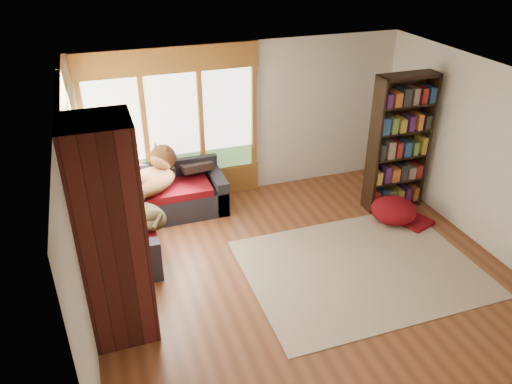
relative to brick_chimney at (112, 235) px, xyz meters
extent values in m
plane|color=#5C2F19|center=(2.40, 0.35, -1.30)|extent=(5.50, 5.50, 0.00)
plane|color=white|center=(2.40, 0.35, 1.30)|extent=(5.50, 5.50, 0.00)
cube|color=silver|center=(2.40, 2.85, 0.00)|extent=(5.50, 0.04, 2.60)
cube|color=silver|center=(2.40, -2.15, 0.00)|extent=(5.50, 0.04, 2.60)
cube|color=silver|center=(-0.35, 0.35, 0.00)|extent=(0.04, 5.00, 2.60)
cube|color=silver|center=(5.15, 0.35, 0.00)|extent=(0.04, 5.00, 2.60)
cube|color=#956225|center=(1.20, 2.82, 0.05)|extent=(2.82, 0.10, 1.90)
cube|color=white|center=(1.20, 2.82, 0.05)|extent=(2.54, 0.09, 1.62)
cube|color=#956225|center=(-0.32, 1.55, 0.05)|extent=(0.10, 2.62, 1.90)
cube|color=white|center=(-0.32, 1.55, 0.05)|extent=(0.09, 2.36, 1.62)
cube|color=#697853|center=(-0.29, 2.38, 0.45)|extent=(0.03, 0.72, 0.90)
cube|color=#471914|center=(0.00, 0.00, 0.00)|extent=(0.70, 0.70, 2.60)
cube|color=black|center=(0.75, 2.40, -1.09)|extent=(2.20, 0.90, 0.42)
cube|color=black|center=(0.75, 2.75, -0.69)|extent=(2.20, 0.20, 0.38)
cube|color=black|center=(1.75, 2.40, -1.00)|extent=(0.20, 0.90, 0.60)
cube|color=maroon|center=(0.65, 2.28, -0.82)|extent=(1.90, 0.66, 0.12)
cube|color=black|center=(0.10, 1.75, -1.09)|extent=(0.90, 2.20, 0.42)
cube|color=black|center=(-0.25, 1.75, -0.69)|extent=(0.20, 2.20, 0.38)
cube|color=black|center=(0.10, 0.75, -1.00)|extent=(0.90, 0.20, 0.60)
cube|color=maroon|center=(0.22, 1.40, -0.82)|extent=(0.66, 1.20, 0.12)
cube|color=maroon|center=(0.22, 2.35, -0.82)|extent=(0.66, 0.66, 0.12)
cube|color=silver|center=(3.18, 0.11, -1.29)|extent=(3.13, 2.40, 0.01)
cube|color=black|center=(5.00, 1.50, -0.18)|extent=(0.04, 0.32, 2.24)
cube|color=black|center=(4.08, 1.50, -0.18)|extent=(0.04, 0.32, 2.24)
cube|color=black|center=(4.54, 1.65, -0.18)|extent=(0.96, 0.02, 2.24)
cube|color=black|center=(4.54, 1.50, -1.24)|extent=(0.88, 0.30, 0.03)
cube|color=black|center=(4.54, 1.50, -0.81)|extent=(0.88, 0.30, 0.03)
cube|color=black|center=(4.54, 1.50, -0.38)|extent=(0.88, 0.30, 0.03)
cube|color=black|center=(4.54, 1.50, 0.04)|extent=(0.88, 0.30, 0.03)
cube|color=black|center=(4.54, 1.50, 0.47)|extent=(0.88, 0.30, 0.03)
cube|color=black|center=(4.54, 1.50, 0.90)|extent=(0.88, 0.30, 0.03)
cube|color=#726659|center=(4.54, 1.48, -0.18)|extent=(0.84, 0.24, 2.08)
ellipsoid|color=maroon|center=(4.29, 1.06, -1.10)|extent=(0.74, 0.74, 0.38)
ellipsoid|color=brown|center=(0.64, 2.29, -0.51)|extent=(1.18, 1.09, 0.34)
sphere|color=brown|center=(0.94, 2.49, -0.35)|extent=(0.56, 0.56, 0.40)
cone|color=brown|center=(0.88, 2.45, -0.19)|extent=(0.20, 0.20, 0.17)
ellipsoid|color=black|center=(0.48, 1.35, -0.58)|extent=(0.72, 0.87, 0.25)
sphere|color=black|center=(0.38, 1.60, -0.46)|extent=(0.39, 0.39, 0.30)
cone|color=black|center=(0.40, 1.56, -0.34)|extent=(0.14, 0.14, 0.13)
cube|color=black|center=(1.45, 2.61, -0.50)|extent=(0.45, 0.12, 0.45)
cube|color=black|center=(0.85, 2.61, -0.50)|extent=(0.45, 0.12, 0.45)
cube|color=black|center=(-0.08, 2.15, -0.50)|extent=(0.45, 0.12, 0.45)
cube|color=black|center=(-0.08, 1.05, -0.50)|extent=(0.45, 0.12, 0.45)
cube|color=maroon|center=(0.25, 2.61, -0.50)|extent=(0.42, 0.12, 0.42)
camera|label=1|loc=(0.01, -4.68, 2.93)|focal=35.00mm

